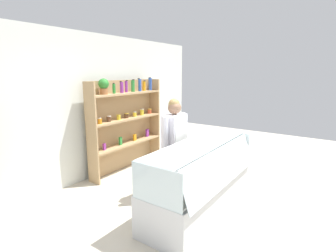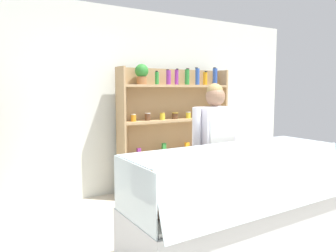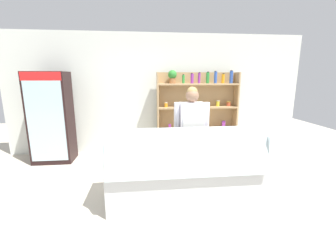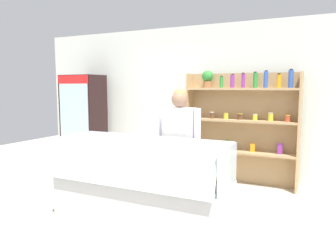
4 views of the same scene
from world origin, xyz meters
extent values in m
cube|color=silver|center=(0.00, 2.28, 1.35)|extent=(6.80, 0.10, 2.70)
cube|color=tan|center=(0.86, 2.09, 0.92)|extent=(1.83, 0.02, 1.84)
cube|color=tan|center=(-0.04, 1.95, 0.92)|extent=(0.03, 0.28, 1.84)
cube|color=tan|center=(1.76, 1.95, 0.92)|extent=(0.03, 0.28, 1.84)
cube|color=tan|center=(0.86, 1.95, 0.55)|extent=(1.77, 0.28, 0.04)
cube|color=tan|center=(0.86, 1.95, 1.07)|extent=(1.77, 0.28, 0.04)
cube|color=tan|center=(0.86, 1.95, 1.58)|extent=(1.77, 0.28, 0.04)
cylinder|color=#996038|center=(0.29, 1.95, 1.66)|extent=(0.14, 0.14, 0.11)
sphere|color=#2C7D2D|center=(0.29, 1.95, 1.79)|extent=(0.19, 0.19, 0.19)
cylinder|color=#2D8C38|center=(0.53, 1.94, 1.69)|extent=(0.06, 0.06, 0.18)
cylinder|color=black|center=(0.53, 1.95, 1.79)|extent=(0.04, 0.04, 0.02)
cylinder|color=purple|center=(0.72, 1.93, 1.71)|extent=(0.07, 0.07, 0.21)
cylinder|color=black|center=(0.72, 1.95, 1.82)|extent=(0.04, 0.04, 0.02)
cylinder|color=purple|center=(0.88, 1.97, 1.71)|extent=(0.06, 0.06, 0.22)
cylinder|color=black|center=(0.88, 1.95, 1.83)|extent=(0.04, 0.04, 0.02)
cylinder|color=#2D8C38|center=(1.08, 1.97, 1.72)|extent=(0.07, 0.07, 0.24)
cylinder|color=black|center=(1.08, 1.95, 1.85)|extent=(0.05, 0.05, 0.02)
cylinder|color=#3356B2|center=(1.24, 1.93, 1.73)|extent=(0.07, 0.07, 0.25)
cylinder|color=black|center=(1.24, 1.95, 1.86)|extent=(0.04, 0.04, 0.02)
cylinder|color=orange|center=(1.43, 1.97, 1.70)|extent=(0.07, 0.07, 0.20)
cylinder|color=black|center=(1.43, 1.95, 1.81)|extent=(0.04, 0.04, 0.02)
cylinder|color=#3356B2|center=(1.61, 1.94, 1.73)|extent=(0.08, 0.08, 0.27)
cylinder|color=black|center=(1.61, 1.95, 1.88)|extent=(0.05, 0.05, 0.02)
cylinder|color=orange|center=(0.14, 1.93, 1.13)|extent=(0.07, 0.07, 0.09)
cylinder|color=silver|center=(0.14, 1.95, 1.18)|extent=(0.07, 0.07, 0.01)
cylinder|color=brown|center=(0.37, 1.96, 1.14)|extent=(0.08, 0.08, 0.10)
cylinder|color=silver|center=(0.37, 1.95, 1.19)|extent=(0.08, 0.08, 0.01)
cylinder|color=yellow|center=(0.62, 1.94, 1.13)|extent=(0.08, 0.08, 0.09)
cylinder|color=gold|center=(0.62, 1.95, 1.18)|extent=(0.08, 0.08, 0.01)
cylinder|color=brown|center=(0.85, 1.96, 1.13)|extent=(0.09, 0.09, 0.09)
cylinder|color=gold|center=(0.85, 1.95, 1.18)|extent=(0.09, 0.09, 0.01)
cylinder|color=yellow|center=(1.09, 1.95, 1.13)|extent=(0.07, 0.07, 0.09)
cylinder|color=silver|center=(1.09, 1.95, 1.18)|extent=(0.08, 0.08, 0.01)
cylinder|color=yellow|center=(1.33, 1.96, 1.15)|extent=(0.08, 0.08, 0.12)
cylinder|color=silver|center=(1.33, 1.95, 1.21)|extent=(0.08, 0.08, 0.01)
cylinder|color=#BF4C2D|center=(1.59, 1.95, 1.13)|extent=(0.09, 0.09, 0.09)
cylinder|color=gold|center=(1.59, 1.95, 1.18)|extent=(0.09, 0.09, 0.01)
cube|color=purple|center=(0.23, 1.95, 0.63)|extent=(0.06, 0.04, 0.13)
cube|color=#2D8C38|center=(0.65, 1.95, 0.65)|extent=(0.06, 0.04, 0.16)
cube|color=orange|center=(1.07, 1.95, 0.64)|extent=(0.07, 0.04, 0.14)
cube|color=purple|center=(1.49, 1.95, 0.66)|extent=(0.07, 0.04, 0.17)
cube|color=silver|center=(0.19, -0.08, 0.28)|extent=(2.09, 0.73, 0.55)
cube|color=white|center=(0.19, -0.08, 0.57)|extent=(2.03, 0.67, 0.03)
cube|color=silver|center=(0.19, -0.43, 0.78)|extent=(2.05, 0.16, 0.47)
cube|color=silver|center=(0.19, -0.03, 1.00)|extent=(2.05, 0.57, 0.01)
cube|color=silver|center=(-0.84, -0.08, 0.78)|extent=(0.01, 0.69, 0.45)
cube|color=silver|center=(1.23, -0.08, 0.78)|extent=(0.01, 0.69, 0.45)
cube|color=beige|center=(-0.68, 0.01, 0.61)|extent=(0.16, 0.12, 0.05)
cube|color=white|center=(-0.68, -0.21, 0.61)|extent=(0.05, 0.03, 0.02)
cube|color=tan|center=(-0.46, 0.01, 0.61)|extent=(0.16, 0.12, 0.05)
cube|color=white|center=(-0.46, -0.21, 0.61)|extent=(0.05, 0.03, 0.02)
cube|color=beige|center=(-0.25, 0.01, 0.61)|extent=(0.16, 0.10, 0.04)
cube|color=white|center=(-0.25, -0.21, 0.61)|extent=(0.05, 0.03, 0.02)
cube|color=beige|center=(-0.03, 0.01, 0.61)|extent=(0.16, 0.13, 0.04)
cube|color=white|center=(-0.03, -0.21, 0.61)|extent=(0.05, 0.03, 0.02)
cube|color=tan|center=(0.19, 0.01, 0.61)|extent=(0.16, 0.11, 0.04)
cube|color=white|center=(0.19, -0.21, 0.61)|extent=(0.05, 0.03, 0.02)
cube|color=beige|center=(0.41, 0.01, 0.61)|extent=(0.17, 0.13, 0.05)
cube|color=white|center=(0.41, -0.21, 0.61)|extent=(0.05, 0.03, 0.02)
cube|color=tan|center=(0.63, 0.01, 0.61)|extent=(0.16, 0.14, 0.05)
cube|color=white|center=(0.63, -0.21, 0.61)|extent=(0.05, 0.03, 0.02)
cube|color=tan|center=(0.85, 0.01, 0.61)|extent=(0.16, 0.13, 0.05)
cube|color=white|center=(0.85, -0.21, 0.61)|extent=(0.05, 0.03, 0.02)
cube|color=tan|center=(1.07, 0.01, 0.61)|extent=(0.17, 0.13, 0.05)
cube|color=white|center=(1.07, -0.21, 0.61)|extent=(0.05, 0.03, 0.02)
cylinder|color=tan|center=(-0.67, -0.19, 0.65)|extent=(0.18, 0.16, 0.13)
cylinder|color=#C1706B|center=(-0.45, -0.19, 0.65)|extent=(0.21, 0.17, 0.14)
cylinder|color=tan|center=(-0.23, -0.19, 0.64)|extent=(0.17, 0.12, 0.12)
cylinder|color=white|center=(0.71, -0.17, 0.68)|extent=(0.07, 0.07, 0.19)
cylinder|color=white|center=(0.81, -0.17, 0.70)|extent=(0.07, 0.07, 0.23)
cylinder|color=#383D51|center=(0.33, 0.51, 0.37)|extent=(0.13, 0.13, 0.74)
cylinder|color=#383D51|center=(0.50, 0.51, 0.37)|extent=(0.13, 0.13, 0.74)
cube|color=white|center=(0.42, 0.51, 1.04)|extent=(0.39, 0.24, 0.61)
cube|color=white|center=(0.42, 0.38, 0.72)|extent=(0.33, 0.01, 1.14)
cylinder|color=white|center=(0.17, 0.51, 1.07)|extent=(0.09, 0.09, 0.55)
cylinder|color=white|center=(0.66, 0.51, 1.07)|extent=(0.09, 0.09, 0.55)
sphere|color=#8C664C|center=(0.42, 0.51, 1.46)|extent=(0.21, 0.21, 0.21)
sphere|color=#997A47|center=(0.42, 0.52, 1.51)|extent=(0.18, 0.18, 0.18)
camera|label=1|loc=(-2.95, -1.71, 2.00)|focal=28.00mm
camera|label=2|loc=(-1.86, -2.19, 1.53)|focal=35.00mm
camera|label=3|loc=(-0.36, -2.99, 1.75)|focal=24.00mm
camera|label=4|loc=(2.13, -3.33, 1.61)|focal=35.00mm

